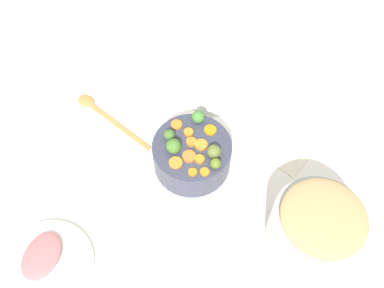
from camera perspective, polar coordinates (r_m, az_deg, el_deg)
name	(u,v)px	position (r m, az deg, el deg)	size (l,w,h in m)	color
tabletop	(200,165)	(1.32, 1.12, -2.80)	(2.40, 2.40, 0.02)	white
serving_bowl_carrots	(192,155)	(1.26, 0.00, -1.48)	(0.23, 0.23, 0.10)	#393B4F
metal_pot	(315,231)	(1.18, 16.09, -11.02)	(0.24, 0.24, 0.14)	#B5B9BA
stuffing_mound	(324,217)	(1.10, 17.19, -9.25)	(0.21, 0.21, 0.04)	tan
carrot_slice_0	(210,130)	(1.25, 2.45, 1.88)	(0.04, 0.04, 0.01)	orange
carrot_slice_1	(190,132)	(1.24, -0.33, 1.66)	(0.03, 0.03, 0.01)	orange
carrot_slice_2	(200,159)	(1.19, 1.03, -2.04)	(0.03, 0.03, 0.01)	orange
carrot_slice_3	(175,162)	(1.19, -2.32, -2.37)	(0.04, 0.04, 0.01)	orange
carrot_slice_4	(201,146)	(1.22, 1.27, -0.25)	(0.04, 0.04, 0.01)	orange
carrot_slice_5	(205,172)	(1.18, 1.71, -3.73)	(0.03, 0.03, 0.01)	orange
carrot_slice_6	(189,156)	(1.20, -0.38, -1.66)	(0.04, 0.04, 0.01)	orange
carrot_slice_7	(193,172)	(1.17, 0.08, -3.76)	(0.02, 0.02, 0.01)	orange
carrot_slice_8	(177,125)	(1.26, -2.07, 2.59)	(0.03, 0.03, 0.01)	orange
carrot_slice_9	(191,142)	(1.22, -0.08, 0.28)	(0.03, 0.03, 0.01)	orange
brussels_sprout_0	(169,135)	(1.23, -3.05, 1.23)	(0.03, 0.03, 0.03)	#436E2E
brussels_sprout_1	(215,163)	(1.18, 3.15, -2.57)	(0.03, 0.03, 0.03)	#597125
brussels_sprout_2	(173,146)	(1.20, -2.49, -0.26)	(0.04, 0.04, 0.04)	#43752B
brussels_sprout_3	(198,117)	(1.26, 0.81, 3.63)	(0.04, 0.04, 0.04)	#478637
brussels_sprout_4	(214,151)	(1.19, 2.93, -0.99)	(0.04, 0.04, 0.04)	olive
wooden_spoon	(101,112)	(1.44, -12.05, 4.16)	(0.09, 0.32, 0.01)	#B88745
casserole_dish	(218,77)	(1.45, 3.43, 8.89)	(0.25, 0.25, 0.11)	white
ham_plate	(45,267)	(1.24, -19.03, -15.20)	(0.26, 0.26, 0.01)	white
ham_slice_main	(41,256)	(1.23, -19.42, -13.88)	(0.13, 0.10, 0.02)	#CB6D71
dish_towel	(295,147)	(1.37, 13.60, -0.38)	(0.20, 0.11, 0.01)	beige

